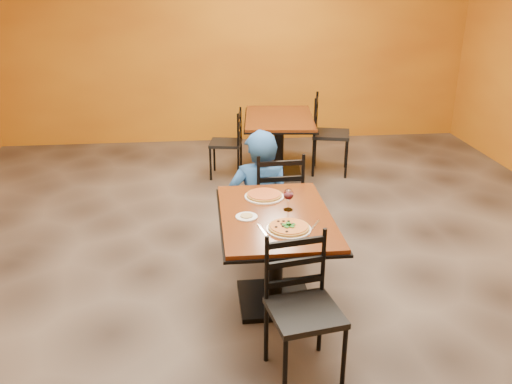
{
  "coord_description": "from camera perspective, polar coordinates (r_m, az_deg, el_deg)",
  "views": [
    {
      "loc": [
        -0.52,
        -4.03,
        2.37
      ],
      "look_at": [
        -0.12,
        -0.3,
        0.85
      ],
      "focal_mm": 37.55,
      "sensor_mm": 36.0,
      "label": 1
    }
  ],
  "objects": [
    {
      "name": "plate_far",
      "position": [
        4.22,
        0.88,
        -0.49
      ],
      "size": [
        0.31,
        0.31,
        0.01
      ],
      "primitive_type": "cylinder",
      "color": "white",
      "rests_on": "table_main"
    },
    {
      "name": "side_plate",
      "position": [
        3.87,
        -1.01,
        -2.65
      ],
      "size": [
        0.16,
        0.16,
        0.01
      ],
      "primitive_type": "cylinder",
      "color": "white",
      "rests_on": "table_main"
    },
    {
      "name": "plate_main",
      "position": [
        3.69,
        3.51,
        -3.97
      ],
      "size": [
        0.31,
        0.31,
        0.01
      ],
      "primitive_type": "cylinder",
      "color": "white",
      "rests_on": "table_main"
    },
    {
      "name": "dip",
      "position": [
        3.86,
        -1.01,
        -2.53
      ],
      "size": [
        0.09,
        0.09,
        0.01
      ],
      "primitive_type": "cylinder",
      "color": "#A68950",
      "rests_on": "side_plate"
    },
    {
      "name": "chair_main_far",
      "position": [
        4.9,
        2.15,
        -0.7
      ],
      "size": [
        0.45,
        0.45,
        0.96
      ],
      "primitive_type": null,
      "rotation": [
        0.0,
        0.0,
        3.19
      ],
      "color": "black",
      "rests_on": "floor"
    },
    {
      "name": "fork",
      "position": [
        3.68,
        0.66,
        -4.05
      ],
      "size": [
        0.05,
        0.19,
        0.0
      ],
      "primitive_type": "cube",
      "rotation": [
        0.0,
        0.0,
        0.19
      ],
      "color": "silver",
      "rests_on": "table_main"
    },
    {
      "name": "pizza_main",
      "position": [
        3.68,
        3.52,
        -3.74
      ],
      "size": [
        0.28,
        0.28,
        0.02
      ],
      "primitive_type": "cylinder",
      "color": "maroon",
      "rests_on": "plate_main"
    },
    {
      "name": "chair_second_right",
      "position": [
        6.89,
        8.01,
        6.08
      ],
      "size": [
        0.55,
        0.55,
        1.0
      ],
      "primitive_type": null,
      "rotation": [
        0.0,
        0.0,
        1.31
      ],
      "color": "black",
      "rests_on": "floor"
    },
    {
      "name": "wine_glass",
      "position": [
        3.96,
        3.47,
        -0.71
      ],
      "size": [
        0.08,
        0.08,
        0.18
      ],
      "primitive_type": null,
      "color": "white",
      "rests_on": "table_main"
    },
    {
      "name": "diner",
      "position": [
        4.84,
        0.41,
        0.19
      ],
      "size": [
        0.61,
        0.43,
        1.13
      ],
      "primitive_type": "imported",
      "rotation": [
        0.0,
        0.0,
        3.06
      ],
      "color": "navy",
      "rests_on": "floor"
    },
    {
      "name": "floor",
      "position": [
        4.71,
        1.13,
        -8.2
      ],
      "size": [
        7.0,
        8.0,
        0.01
      ],
      "primitive_type": "cube",
      "color": "black",
      "rests_on": "ground"
    },
    {
      "name": "wall_back",
      "position": [
        8.1,
        -2.41,
        15.86
      ],
      "size": [
        7.0,
        0.01,
        3.0
      ],
      "primitive_type": "cube",
      "color": "orange",
      "rests_on": "ground"
    },
    {
      "name": "chair_second_left",
      "position": [
        6.72,
        -3.25,
        5.18
      ],
      "size": [
        0.44,
        0.44,
        0.85
      ],
      "primitive_type": null,
      "rotation": [
        0.0,
        0.0,
        -1.74
      ],
      "color": "black",
      "rests_on": "floor"
    },
    {
      "name": "knife",
      "position": [
        3.75,
        6.2,
        -3.64
      ],
      "size": [
        0.12,
        0.19,
        0.0
      ],
      "primitive_type": "cube",
      "rotation": [
        0.0,
        0.0,
        -0.55
      ],
      "color": "silver",
      "rests_on": "table_main"
    },
    {
      "name": "pizza_far",
      "position": [
        4.21,
        0.88,
        -0.29
      ],
      "size": [
        0.28,
        0.28,
        0.02
      ],
      "primitive_type": "cylinder",
      "color": "#BC7624",
      "rests_on": "plate_far"
    },
    {
      "name": "table_second",
      "position": [
        6.74,
        2.46,
        6.44
      ],
      "size": [
        0.99,
        1.35,
        0.75
      ],
      "rotation": [
        0.0,
        0.0,
        -0.11
      ],
      "color": "#5B220E",
      "rests_on": "floor"
    },
    {
      "name": "table_main",
      "position": [
        4.01,
        2.08,
        -4.89
      ],
      "size": [
        0.83,
        1.23,
        0.75
      ],
      "color": "#5B220E",
      "rests_on": "floor"
    },
    {
      "name": "chair_main_near",
      "position": [
        3.36,
        5.23,
        -12.73
      ],
      "size": [
        0.48,
        0.48,
        0.92
      ],
      "primitive_type": null,
      "rotation": [
        0.0,
        0.0,
        0.18
      ],
      "color": "black",
      "rests_on": "floor"
    }
  ]
}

